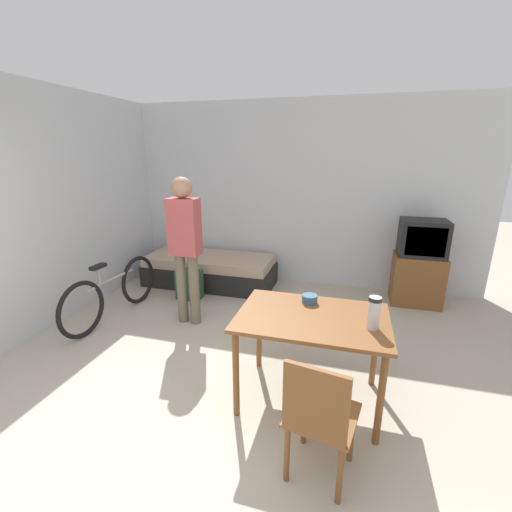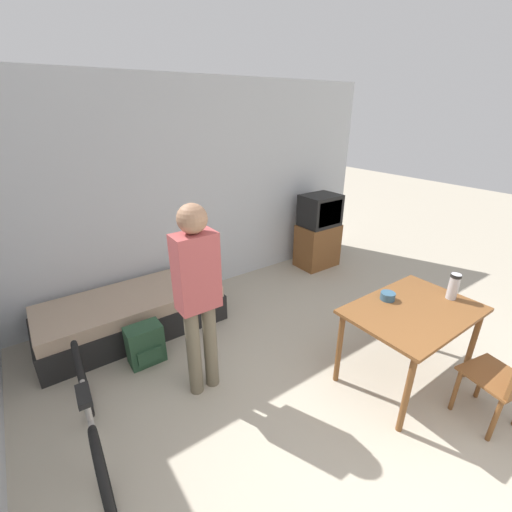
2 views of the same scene
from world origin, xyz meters
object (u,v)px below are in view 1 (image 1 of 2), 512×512
object	(u,v)px
tv	(419,264)
bicycle	(113,292)
wooden_chair	(319,416)
person_standing	(185,241)
thermos_flask	(374,311)
mate_bowl	(310,299)
backpack	(189,285)
dining_table	(312,327)
daybed	(210,270)

from	to	relation	value
tv	bicycle	bearing A→B (deg)	-158.23
wooden_chair	person_standing	xyz separation A→B (m)	(-1.69, 1.71, 0.52)
thermos_flask	mate_bowl	distance (m)	0.59
wooden_chair	person_standing	world-z (taller)	person_standing
backpack	wooden_chair	bearing A→B (deg)	-49.52
mate_bowl	tv	bearing A→B (deg)	59.76
tv	person_standing	xyz separation A→B (m)	(-2.70, -1.31, 0.45)
backpack	dining_table	bearing A→B (deg)	-40.71
wooden_chair	person_standing	distance (m)	2.46
tv	dining_table	size ratio (longest dim) A/B	1.00
tv	mate_bowl	xyz separation A→B (m)	(-1.19, -2.05, 0.23)
dining_table	backpack	xyz separation A→B (m)	(-1.87, 1.61, -0.46)
person_standing	backpack	size ratio (longest dim) A/B	4.21
daybed	dining_table	world-z (taller)	dining_table
mate_bowl	wooden_chair	bearing A→B (deg)	-79.08
tv	thermos_flask	distance (m)	2.49
daybed	bicycle	bearing A→B (deg)	-116.90
tv	backpack	distance (m)	3.10
wooden_chair	mate_bowl	bearing A→B (deg)	100.92
daybed	mate_bowl	world-z (taller)	mate_bowl
thermos_flask	dining_table	bearing A→B (deg)	168.87
bicycle	backpack	distance (m)	1.01
dining_table	wooden_chair	world-z (taller)	wooden_chair
tv	person_standing	size ratio (longest dim) A/B	0.67
backpack	bicycle	bearing A→B (deg)	-128.99
mate_bowl	dining_table	bearing A→B (deg)	-77.44
mate_bowl	thermos_flask	bearing A→B (deg)	-33.22
daybed	dining_table	size ratio (longest dim) A/B	1.70
thermos_flask	backpack	xyz separation A→B (m)	(-2.30, 1.69, -0.69)
daybed	tv	bearing A→B (deg)	1.64
dining_table	bicycle	bearing A→B (deg)	161.68
person_standing	mate_bowl	bearing A→B (deg)	-26.04
wooden_chair	person_standing	bearing A→B (deg)	134.71
thermos_flask	backpack	bearing A→B (deg)	143.68
mate_bowl	bicycle	bearing A→B (deg)	166.36
dining_table	person_standing	bearing A→B (deg)	148.11
tv	backpack	bearing A→B (deg)	-167.37
thermos_flask	mate_bowl	bearing A→B (deg)	146.78
tv	bicycle	distance (m)	3.93
daybed	wooden_chair	bearing A→B (deg)	-56.56
dining_table	tv	bearing A→B (deg)	63.41
thermos_flask	person_standing	bearing A→B (deg)	152.11
mate_bowl	backpack	world-z (taller)	mate_bowl
daybed	mate_bowl	bearing A→B (deg)	-48.26
dining_table	thermos_flask	bearing A→B (deg)	-11.13
daybed	mate_bowl	distance (m)	2.69
wooden_chair	bicycle	world-z (taller)	wooden_chair
dining_table	bicycle	distance (m)	2.65
daybed	thermos_flask	world-z (taller)	thermos_flask
dining_table	mate_bowl	world-z (taller)	mate_bowl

